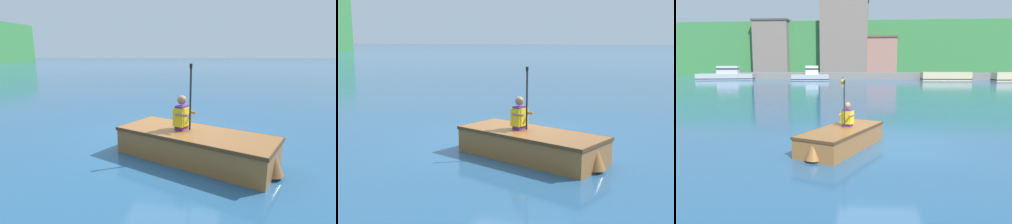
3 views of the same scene
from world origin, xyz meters
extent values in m
plane|color=#28567F|center=(0.00, 0.00, 0.00)|extent=(300.00, 300.00, 0.00)
cube|color=#387A3D|center=(0.00, 58.77, 4.75)|extent=(120.00, 20.00, 9.51)
cube|color=#75665B|center=(-17.83, 50.64, 4.72)|extent=(6.10, 7.23, 9.43)
cube|color=#463D37|center=(-17.83, 50.64, 9.58)|extent=(6.40, 7.53, 0.30)
cube|color=#75665B|center=(-5.08, 50.38, 6.54)|extent=(8.11, 6.25, 13.09)
cube|color=#463D37|center=(-5.08, 50.38, 13.24)|extent=(8.41, 6.55, 0.30)
cube|color=#9E6B5B|center=(0.75, 53.44, 3.26)|extent=(6.50, 10.99, 6.53)
cube|color=brown|center=(0.75, 53.44, 6.68)|extent=(6.80, 11.29, 0.30)
cube|color=slate|center=(0.00, 37.30, 0.45)|extent=(45.22, 2.40, 0.90)
cube|color=#9EA3A8|center=(-8.23, 33.33, 0.38)|extent=(4.98, 2.32, 0.76)
cube|color=black|center=(-8.23, 33.33, 0.13)|extent=(5.03, 2.36, 0.10)
cube|color=silver|center=(-8.00, 33.37, 1.32)|extent=(1.81, 1.47, 1.12)
cube|color=#19232D|center=(-8.00, 33.37, 1.46)|extent=(1.83, 1.50, 0.20)
cube|color=#CCB789|center=(9.26, 34.37, 0.53)|extent=(6.26, 2.17, 1.06)
cube|color=black|center=(9.26, 34.37, 0.19)|extent=(6.30, 2.21, 0.10)
cube|color=#9EA3A8|center=(-19.92, 33.97, 0.40)|extent=(7.60, 3.59, 0.80)
cube|color=black|center=(-19.92, 33.97, 0.14)|extent=(7.65, 3.64, 0.10)
cube|color=#B2B2B7|center=(-19.56, 34.05, 1.31)|extent=(2.99, 2.20, 1.03)
cube|color=#19232D|center=(-19.56, 34.05, 1.44)|extent=(3.01, 2.22, 0.20)
cube|color=#935B2D|center=(-0.99, -0.70, 0.26)|extent=(2.12, 3.05, 0.52)
cube|color=#513219|center=(-0.99, -0.70, 0.49)|extent=(2.17, 3.10, 0.06)
cube|color=#513219|center=(-0.99, -0.70, 0.48)|extent=(1.78, 2.61, 0.02)
cone|color=#935B2D|center=(-1.52, -1.96, 0.29)|extent=(0.50, 0.50, 0.47)
cube|color=#935B2D|center=(-0.91, -0.51, 0.47)|extent=(1.02, 0.55, 0.03)
cube|color=#592672|center=(-0.88, -0.44, 0.75)|extent=(0.28, 0.24, 0.46)
cube|color=yellow|center=(-0.88, -0.44, 0.77)|extent=(0.35, 0.31, 0.34)
sphere|color=#997051|center=(-0.88, -0.44, 1.08)|extent=(0.17, 0.17, 0.17)
cylinder|color=#997051|center=(-1.05, -0.47, 0.84)|extent=(0.15, 0.26, 0.06)
cylinder|color=#997051|center=(-0.77, -0.58, 0.84)|extent=(0.15, 0.26, 0.06)
cylinder|color=#232328|center=(-0.95, -0.61, 1.14)|extent=(0.05, 0.05, 1.21)
cylinder|color=black|center=(-0.95, -0.61, 1.71)|extent=(0.05, 0.05, 0.08)
sphere|color=orange|center=(-3.46, 27.15, 0.22)|extent=(0.44, 0.44, 0.44)
cylinder|color=black|center=(-3.46, 27.15, 0.58)|extent=(0.04, 0.04, 0.28)
camera|label=1|loc=(-5.60, -1.08, 1.90)|focal=28.00mm
camera|label=2|loc=(-8.63, -2.55, 2.27)|focal=45.00mm
camera|label=3|loc=(-0.26, -8.92, 2.17)|focal=35.00mm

